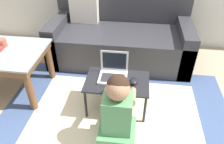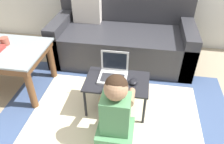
# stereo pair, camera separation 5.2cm
# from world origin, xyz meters

# --- Properties ---
(ground_plane) EXTENTS (16.00, 16.00, 0.00)m
(ground_plane) POSITION_xyz_m (0.00, 0.00, 0.00)
(ground_plane) COLOR gray
(area_rug) EXTENTS (2.24, 1.74, 0.01)m
(area_rug) POSITION_xyz_m (0.11, -0.19, 0.00)
(area_rug) COLOR #3D517A
(area_rug) RESTS_ON ground_plane
(couch) EXTENTS (1.74, 0.87, 0.85)m
(couch) POSITION_xyz_m (0.03, 1.01, 0.29)
(couch) COLOR #2D2D33
(couch) RESTS_ON ground_plane
(laptop_desk) EXTENTS (0.59, 0.38, 0.34)m
(laptop_desk) POSITION_xyz_m (0.11, 0.02, 0.30)
(laptop_desk) COLOR black
(laptop_desk) RESTS_ON ground_plane
(laptop) EXTENTS (0.26, 0.23, 0.23)m
(laptop) POSITION_xyz_m (0.07, 0.07, 0.38)
(laptop) COLOR silver
(laptop) RESTS_ON laptop_desk
(computer_mouse) EXTENTS (0.07, 0.10, 0.04)m
(computer_mouse) POSITION_xyz_m (0.26, 0.01, 0.36)
(computer_mouse) COLOR black
(computer_mouse) RESTS_ON laptop_desk
(person_seated) EXTENTS (0.30, 0.39, 0.70)m
(person_seated) POSITION_xyz_m (0.16, -0.38, 0.32)
(person_seated) COLOR #518E5B
(person_seated) RESTS_ON ground_plane
(cup_on_table) EXTENTS (0.09, 0.09, 0.08)m
(cup_on_table) POSITION_xyz_m (-1.10, 0.24, 0.54)
(cup_on_table) COLOR #994C3D
(cup_on_table) RESTS_ON coffee_table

